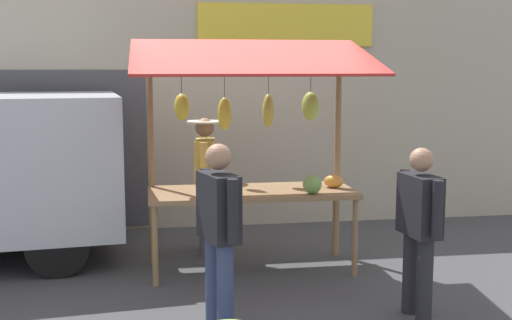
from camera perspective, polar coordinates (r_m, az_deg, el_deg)
ground_plane at (r=7.46m, az=-0.37°, el=-9.22°), size 40.00×40.00×0.00m
street_backdrop at (r=9.32m, az=-2.62°, el=4.84°), size 9.00×0.30×3.40m
market_stall at (r=7.18m, az=-0.15°, el=2.59°), size 2.50×1.46×2.50m
vendor_with_sunhat at (r=7.93m, az=-4.31°, el=-1.22°), size 0.41×0.68×1.60m
shopper_with_shopping_bag at (r=6.05m, az=13.61°, el=-5.15°), size 0.27×0.66×1.51m
shopper_in_grey_tee at (r=5.59m, az=-3.16°, el=-5.49°), size 0.34×0.66×1.58m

